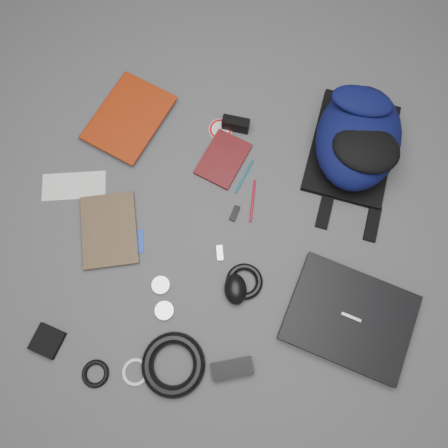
# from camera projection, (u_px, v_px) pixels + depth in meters

# --- Properties ---
(ground) EXTENTS (4.00, 4.00, 0.00)m
(ground) POSITION_uv_depth(u_px,v_px,m) (224.00, 226.00, 1.41)
(ground) COLOR #4F4F51
(ground) RESTS_ON ground
(backpack) EXTENTS (0.35, 0.46, 0.17)m
(backpack) POSITION_uv_depth(u_px,v_px,m) (358.00, 137.00, 1.40)
(backpack) COLOR black
(backpack) RESTS_ON ground
(laptop) EXTENTS (0.42, 0.37, 0.04)m
(laptop) POSITION_uv_depth(u_px,v_px,m) (350.00, 317.00, 1.31)
(laptop) COLOR black
(laptop) RESTS_ON ground
(textbook_red) EXTENTS (0.31, 0.35, 0.03)m
(textbook_red) POSITION_uv_depth(u_px,v_px,m) (102.00, 104.00, 1.51)
(textbook_red) COLOR maroon
(textbook_red) RESTS_ON ground
(comic_book) EXTENTS (0.23, 0.28, 0.02)m
(comic_book) POSITION_uv_depth(u_px,v_px,m) (82.00, 234.00, 1.39)
(comic_book) COLOR #A3760B
(comic_book) RESTS_ON ground
(envelope) EXTENTS (0.22, 0.13, 0.00)m
(envelope) POSITION_uv_depth(u_px,v_px,m) (74.00, 186.00, 1.44)
(envelope) COLOR silver
(envelope) RESTS_ON ground
(dvd_case) EXTENTS (0.19, 0.22, 0.01)m
(dvd_case) POSITION_uv_depth(u_px,v_px,m) (223.00, 159.00, 1.46)
(dvd_case) COLOR #420C0E
(dvd_case) RESTS_ON ground
(compact_camera) EXTENTS (0.10, 0.04, 0.05)m
(compact_camera) POSITION_uv_depth(u_px,v_px,m) (236.00, 124.00, 1.48)
(compact_camera) COLOR black
(compact_camera) RESTS_ON ground
(sticker_disc) EXTENTS (0.10, 0.10, 0.00)m
(sticker_disc) POSITION_uv_depth(u_px,v_px,m) (221.00, 129.00, 1.50)
(sticker_disc) COLOR silver
(sticker_disc) RESTS_ON ground
(pen_teal) EXTENTS (0.05, 0.12, 0.01)m
(pen_teal) POSITION_uv_depth(u_px,v_px,m) (244.00, 177.00, 1.45)
(pen_teal) COLOR #0C596E
(pen_teal) RESTS_ON ground
(pen_red) EXTENTS (0.01, 0.14, 0.01)m
(pen_red) POSITION_uv_depth(u_px,v_px,m) (253.00, 201.00, 1.43)
(pen_red) COLOR maroon
(pen_red) RESTS_ON ground
(id_badge) EXTENTS (0.06, 0.08, 0.00)m
(id_badge) POSITION_uv_depth(u_px,v_px,m) (136.00, 241.00, 1.39)
(id_badge) COLOR #183AB5
(id_badge) RESTS_ON ground
(usb_black) EXTENTS (0.03, 0.06, 0.01)m
(usb_black) POSITION_uv_depth(u_px,v_px,m) (235.00, 213.00, 1.41)
(usb_black) COLOR black
(usb_black) RESTS_ON ground
(usb_silver) EXTENTS (0.03, 0.05, 0.01)m
(usb_silver) POSITION_uv_depth(u_px,v_px,m) (220.00, 253.00, 1.38)
(usb_silver) COLOR silver
(usb_silver) RESTS_ON ground
(mouse) EXTENTS (0.09, 0.11, 0.05)m
(mouse) POSITION_uv_depth(u_px,v_px,m) (235.00, 289.00, 1.33)
(mouse) COLOR black
(mouse) RESTS_ON ground
(headphone_left) EXTENTS (0.07, 0.07, 0.01)m
(headphone_left) POSITION_uv_depth(u_px,v_px,m) (161.00, 285.00, 1.35)
(headphone_left) COLOR silver
(headphone_left) RESTS_ON ground
(headphone_right) EXTENTS (0.06, 0.06, 0.01)m
(headphone_right) POSITION_uv_depth(u_px,v_px,m) (164.00, 311.00, 1.33)
(headphone_right) COLOR silver
(headphone_right) RESTS_ON ground
(cable_coil) EXTENTS (0.15, 0.15, 0.02)m
(cable_coil) POSITION_uv_depth(u_px,v_px,m) (244.00, 282.00, 1.35)
(cable_coil) COLOR black
(cable_coil) RESTS_ON ground
(power_brick) EXTENTS (0.13, 0.08, 0.03)m
(power_brick) POSITION_uv_depth(u_px,v_px,m) (232.00, 369.00, 1.27)
(power_brick) COLOR black
(power_brick) RESTS_ON ground
(power_cord_coil) EXTENTS (0.23, 0.23, 0.04)m
(power_cord_coil) POSITION_uv_depth(u_px,v_px,m) (173.00, 365.00, 1.27)
(power_cord_coil) COLOR black
(power_cord_coil) RESTS_ON ground
(pouch) EXTENTS (0.10, 0.10, 0.02)m
(pouch) POSITION_uv_depth(u_px,v_px,m) (47.00, 341.00, 1.30)
(pouch) COLOR black
(pouch) RESTS_ON ground
(earbud_coil) EXTENTS (0.10, 0.10, 0.01)m
(earbud_coil) POSITION_uv_depth(u_px,v_px,m) (95.00, 374.00, 1.28)
(earbud_coil) COLOR black
(earbud_coil) RESTS_ON ground
(white_cable_coil) EXTENTS (0.10, 0.10, 0.01)m
(white_cable_coil) POSITION_uv_depth(u_px,v_px,m) (135.00, 372.00, 1.28)
(white_cable_coil) COLOR white
(white_cable_coil) RESTS_ON ground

